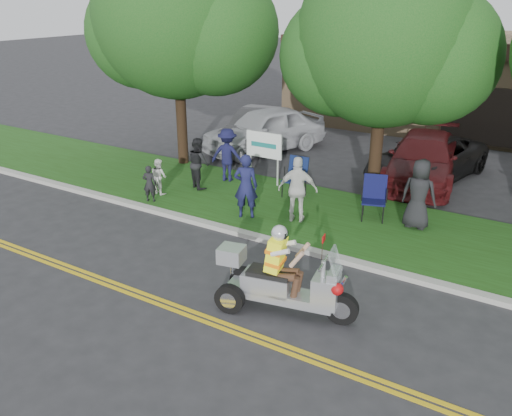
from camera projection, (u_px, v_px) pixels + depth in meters
The scene contains 23 objects.
ground at pixel (217, 306), 10.71m from camera, with size 120.00×120.00×0.00m, color #28282B.
centerline_near at pixel (199, 319), 10.25m from camera, with size 60.00×0.10×0.01m, color gold.
centerline_far at pixel (204, 315), 10.37m from camera, with size 60.00×0.10×0.01m, color gold.
curb at pixel (290, 246), 13.09m from camera, with size 60.00×0.25×0.12m, color #A8A89E.
grass_verge at pixel (328, 217), 14.78m from camera, with size 60.00×4.00×0.10m, color #1F4412.
commercial_building at pixel (504, 84), 23.93m from camera, with size 18.00×8.20×4.00m.
tree_left at pixel (179, 22), 17.61m from camera, with size 6.62×5.40×7.78m.
tree_mid at pixel (387, 46), 14.49m from camera, with size 5.88×4.80×7.05m.
business_sign at pixel (264, 148), 16.87m from camera, with size 1.25×0.06×1.75m.
trike_scooter at pixel (280, 282), 10.30m from camera, with size 2.76×1.15×1.81m.
lawn_chair_a at pixel (296, 174), 16.00m from camera, with size 0.63×0.66×1.17m.
lawn_chair_b at pixel (374, 194), 14.40m from camera, with size 0.78×0.80×1.17m.
spectator_adult_left at pixel (246, 186), 14.37m from camera, with size 0.64×0.42×1.75m, color #191B46.
spectator_adult_mid at pixel (198, 163), 16.60m from camera, with size 0.77×0.60×1.58m, color black.
spectator_adult_right at pixel (298, 190), 14.10m from camera, with size 1.03×0.43×1.76m, color silver.
spectator_chair_a at pixel (228, 155), 17.22m from camera, with size 1.10×0.63×1.70m, color #15163C.
spectator_chair_b at pixel (419, 194), 13.70m from camera, with size 0.89×0.58×1.82m, color black.
child_left at pixel (149, 183), 15.58m from camera, with size 0.39×0.26×1.08m, color black.
child_right at pixel (159, 176), 16.19m from camera, with size 0.52×0.41×1.08m, color white.
parked_car_far_left at pixel (264, 130), 20.81m from camera, with size 2.00×4.98×1.70m, color #B7B9BF.
parked_car_left at pixel (258, 128), 21.38m from camera, with size 1.61×4.62×1.52m, color #303032.
parked_car_mid at pixel (427, 159), 17.66m from camera, with size 2.32×5.04×1.40m, color black.
parked_car_right at pixel (423, 159), 17.51m from camera, with size 2.11×5.19×1.51m, color #481012.
Camera 1 is at (5.55, -7.41, 5.77)m, focal length 38.00 mm.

